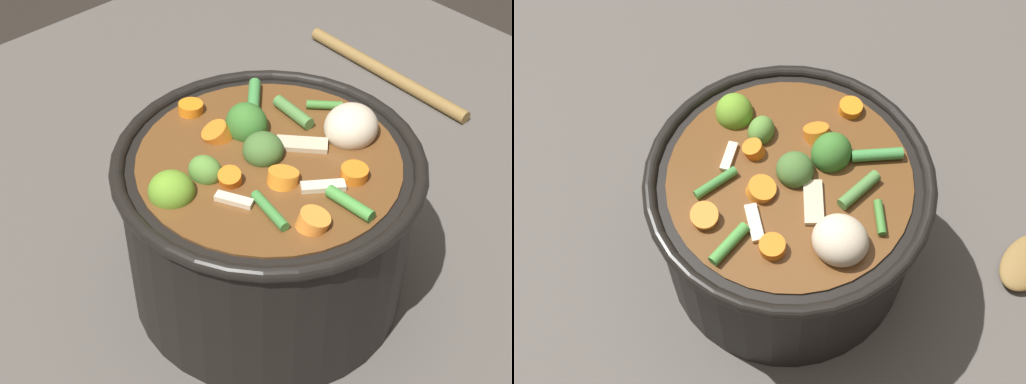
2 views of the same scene
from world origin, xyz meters
The scene contains 2 objects.
ground_plane centered at (0.00, 0.00, 0.00)m, with size 1.10×1.10×0.00m, color #514C47.
cooking_pot centered at (0.00, 0.00, 0.08)m, with size 0.26×0.26×0.18m.
Camera 2 is at (0.25, 0.19, 0.65)m, focal length 47.58 mm.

